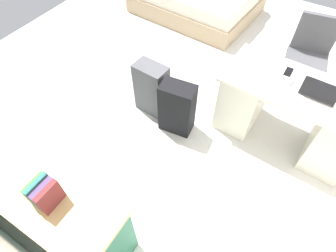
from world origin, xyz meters
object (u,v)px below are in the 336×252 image
object	(u,v)px
credenza	(32,195)
laptop	(319,92)
office_chair	(305,62)
computer_mouse	(291,80)
cell_phone_by_mouse	(289,72)
desk	(289,113)
suitcase_spare_grey	(152,89)
suitcase_black	(177,108)

from	to	relation	value
credenza	laptop	bearing A→B (deg)	-130.51
office_chair	computer_mouse	world-z (taller)	office_chair
cell_phone_by_mouse	credenza	bearing A→B (deg)	57.77
desk	suitcase_spare_grey	world-z (taller)	desk
office_chair	credenza	xyz separation A→B (m)	(1.46, 2.86, -0.03)
desk	laptop	distance (m)	0.43
suitcase_black	suitcase_spare_grey	size ratio (longest dim) A/B	0.98
laptop	computer_mouse	xyz separation A→B (m)	(0.26, -0.05, -0.03)
office_chair	suitcase_spare_grey	size ratio (longest dim) A/B	1.46
credenza	cell_phone_by_mouse	xyz separation A→B (m)	(-1.37, -2.14, 0.37)
desk	suitcase_black	size ratio (longest dim) A/B	2.32
credenza	computer_mouse	bearing A→B (deg)	-125.15
suitcase_spare_grey	cell_phone_by_mouse	world-z (taller)	cell_phone_by_mouse
laptop	office_chair	bearing A→B (deg)	-76.40
suitcase_black	suitcase_spare_grey	world-z (taller)	suitcase_spare_grey
credenza	suitcase_black	size ratio (longest dim) A/B	2.85
computer_mouse	cell_phone_by_mouse	xyz separation A→B (m)	(0.05, -0.13, -0.01)
suitcase_spare_grey	laptop	bearing A→B (deg)	-163.86
suitcase_black	laptop	distance (m)	1.35
desk	computer_mouse	size ratio (longest dim) A/B	14.67
office_chair	laptop	xyz separation A→B (m)	(-0.22, 0.90, 0.38)
desk	credenza	world-z (taller)	credenza
suitcase_spare_grey	computer_mouse	bearing A→B (deg)	-159.36
desk	suitcase_spare_grey	xyz separation A→B (m)	(1.44, 0.39, -0.07)
laptop	computer_mouse	bearing A→B (deg)	-11.47
desk	suitcase_black	distance (m)	1.15
credenza	cell_phone_by_mouse	size ratio (longest dim) A/B	13.24
computer_mouse	cell_phone_by_mouse	size ratio (longest dim) A/B	0.74
laptop	cell_phone_by_mouse	bearing A→B (deg)	-29.76
credenza	office_chair	bearing A→B (deg)	-117.03
desk	computer_mouse	xyz separation A→B (m)	(0.12, -0.02, 0.37)
desk	cell_phone_by_mouse	bearing A→B (deg)	-39.79
office_chair	cell_phone_by_mouse	distance (m)	0.80
office_chair	suitcase_spare_grey	world-z (taller)	office_chair
computer_mouse	office_chair	bearing A→B (deg)	-90.30
suitcase_black	computer_mouse	size ratio (longest dim) A/B	6.33
suitcase_black	laptop	size ratio (longest dim) A/B	1.98
laptop	computer_mouse	distance (m)	0.27
desk	computer_mouse	bearing A→B (deg)	-9.69
suitcase_spare_grey	laptop	world-z (taller)	laptop
credenza	computer_mouse	size ratio (longest dim) A/B	18.00
credenza	suitcase_black	bearing A→B (deg)	-108.32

